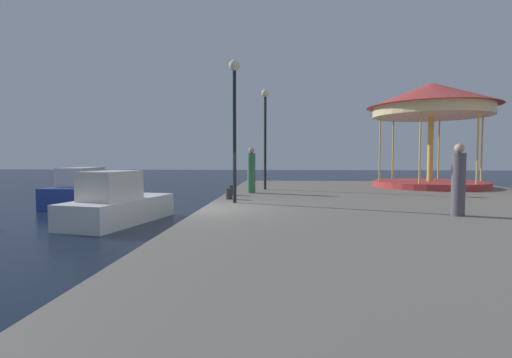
{
  "coord_description": "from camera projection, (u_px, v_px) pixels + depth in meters",
  "views": [
    {
      "loc": [
        2.44,
        -11.41,
        2.32
      ],
      "look_at": [
        1.42,
        2.92,
        1.51
      ],
      "focal_mm": 27.1,
      "sensor_mm": 36.0,
      "label": 1
    }
  ],
  "objects": [
    {
      "name": "ground_plane",
      "position": [
        202.0,
        234.0,
        11.67
      ],
      "size": [
        120.0,
        120.0,
        0.0
      ],
      "primitive_type": "plane",
      "color": "black"
    },
    {
      "name": "quay_dock",
      "position": [
        437.0,
        224.0,
        11.15
      ],
      "size": [
        13.74,
        27.31,
        0.8
      ],
      "primitive_type": "cube",
      "color": "slate",
      "rests_on": "ground"
    },
    {
      "name": "motorboat_blue",
      "position": [
        87.0,
        190.0,
        19.18
      ],
      "size": [
        1.85,
        5.78,
        1.82
      ],
      "color": "navy",
      "rests_on": "ground"
    },
    {
      "name": "motorboat_white",
      "position": [
        117.0,
        204.0,
        13.59
      ],
      "size": [
        2.73,
        4.82,
        1.85
      ],
      "color": "white",
      "rests_on": "ground"
    },
    {
      "name": "carousel",
      "position": [
        431.0,
        110.0,
        19.56
      ],
      "size": [
        6.36,
        6.36,
        5.28
      ],
      "color": "#B23333",
      "rests_on": "quay_dock"
    },
    {
      "name": "lamp_post_near_edge",
      "position": [
        234.0,
        107.0,
        12.75
      ],
      "size": [
        0.36,
        0.36,
        4.71
      ],
      "color": "black",
      "rests_on": "quay_dock"
    },
    {
      "name": "lamp_post_mid_promenade",
      "position": [
        265.0,
        122.0,
        18.13
      ],
      "size": [
        0.36,
        0.36,
        4.7
      ],
      "color": "black",
      "rests_on": "quay_dock"
    },
    {
      "name": "bollard_south",
      "position": [
        229.0,
        194.0,
        13.98
      ],
      "size": [
        0.24,
        0.24,
        0.4
      ],
      "primitive_type": "cylinder",
      "color": "#2D2D33",
      "rests_on": "quay_dock"
    },
    {
      "name": "bollard_center",
      "position": [
        232.0,
        190.0,
        15.46
      ],
      "size": [
        0.24,
        0.24,
        0.4
      ],
      "primitive_type": "cylinder",
      "color": "#2D2D33",
      "rests_on": "quay_dock"
    },
    {
      "name": "person_far_corner",
      "position": [
        458.0,
        182.0,
        10.0
      ],
      "size": [
        0.34,
        0.34,
        1.87
      ],
      "color": "#514C56",
      "rests_on": "quay_dock"
    },
    {
      "name": "person_near_carousel",
      "position": [
        251.0,
        172.0,
        16.47
      ],
      "size": [
        0.34,
        0.34,
        1.94
      ],
      "color": "#387247",
      "rests_on": "quay_dock"
    }
  ]
}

